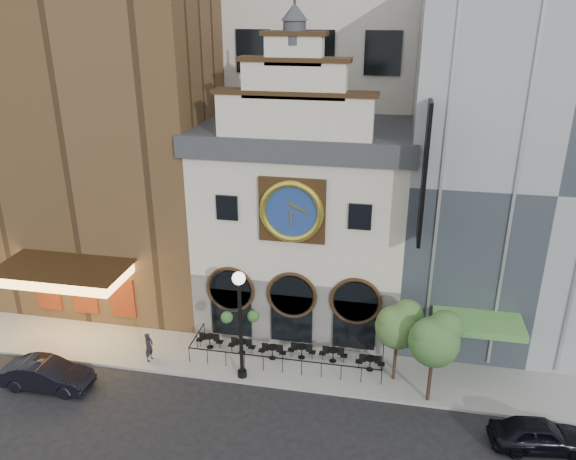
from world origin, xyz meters
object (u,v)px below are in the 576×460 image
(bistro_2, at_px, (272,351))
(bistro_5, at_px, (370,363))
(bistro_4, at_px, (333,354))
(car_right, at_px, (539,435))
(tree_right, at_px, (435,338))
(bistro_1, at_px, (242,346))
(bistro_0, at_px, (210,341))
(tree_left, at_px, (399,323))
(pedestrian, at_px, (149,347))
(car_left, at_px, (47,375))
(lamppost, at_px, (240,314))
(bistro_3, at_px, (302,351))

(bistro_2, distance_m, bistro_5, 5.46)
(bistro_4, xyz_separation_m, car_right, (9.88, -4.61, 0.13))
(bistro_4, xyz_separation_m, bistro_5, (2.07, -0.39, 0.00))
(car_right, xyz_separation_m, tree_right, (-4.74, 2.31, 3.04))
(car_right, bearing_deg, bistro_1, 66.16)
(bistro_0, bearing_deg, tree_left, -4.78)
(bistro_4, relative_size, pedestrian, 0.92)
(car_left, bearing_deg, lamppost, -75.35)
(bistro_4, bearing_deg, bistro_0, -179.84)
(bistro_2, relative_size, tree_left, 0.34)
(bistro_5, height_order, pedestrian, pedestrian)
(bistro_2, relative_size, car_right, 0.36)
(lamppost, distance_m, tree_left, 8.15)
(bistro_2, height_order, bistro_5, same)
(bistro_4, distance_m, car_right, 10.90)
(bistro_3, xyz_separation_m, bistro_4, (1.78, 0.01, 0.00))
(bistro_1, height_order, car_left, car_left)
(car_left, height_order, tree_left, tree_left)
(bistro_1, height_order, bistro_2, same)
(bistro_0, xyz_separation_m, car_left, (-7.23, -4.93, 0.17))
(bistro_1, xyz_separation_m, lamppost, (0.60, -2.11, 3.38))
(bistro_1, relative_size, bistro_5, 1.00)
(bistro_1, distance_m, tree_right, 11.04)
(bistro_0, height_order, car_right, car_right)
(bistro_4, bearing_deg, car_left, -161.04)
(bistro_4, height_order, pedestrian, pedestrian)
(bistro_4, distance_m, tree_right, 6.46)
(car_left, bearing_deg, bistro_4, -71.61)
(tree_right, bearing_deg, pedestrian, 178.31)
(bistro_2, xyz_separation_m, car_left, (-11.03, -4.57, 0.17))
(car_right, height_order, lamppost, lamppost)
(bistro_3, height_order, tree_left, tree_left)
(pedestrian, bearing_deg, tree_left, -77.82)
(car_left, xyz_separation_m, lamppost, (9.80, 2.67, 3.22))
(bistro_0, height_order, pedestrian, pedestrian)
(bistro_0, distance_m, tree_left, 11.03)
(bistro_3, distance_m, tree_left, 6.02)
(tree_left, bearing_deg, tree_right, -38.84)
(bistro_2, relative_size, bistro_5, 1.00)
(bistro_5, height_order, tree_left, tree_left)
(tree_left, bearing_deg, pedestrian, -175.98)
(lamppost, bearing_deg, bistro_0, 122.30)
(bistro_0, xyz_separation_m, car_right, (17.07, -4.59, 0.13))
(car_right, distance_m, lamppost, 15.04)
(bistro_4, distance_m, tree_left, 4.58)
(bistro_0, bearing_deg, bistro_5, -2.30)
(bistro_4, xyz_separation_m, car_left, (-14.42, -4.95, 0.17))
(bistro_5, bearing_deg, tree_right, -31.94)
(bistro_5, bearing_deg, lamppost, -164.18)
(bistro_2, bearing_deg, lamppost, -122.93)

